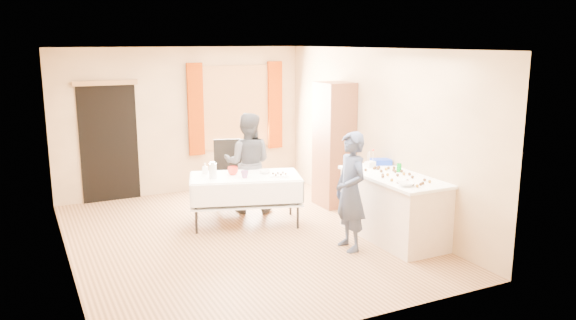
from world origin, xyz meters
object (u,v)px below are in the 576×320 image
party_table (246,195)px  woman (248,163)px  counter (393,207)px  cabinet (334,145)px  girl (351,191)px  chair (229,187)px

party_table → woman: woman is taller
counter → party_table: (-1.60, 1.50, -0.01)m
cabinet → woman: cabinet is taller
girl → woman: size_ratio=0.98×
woman → party_table: bearing=93.8°
party_table → woman: bearing=81.5°
woman → counter: bearing=152.1°
chair → girl: bearing=-57.2°
party_table → girl: (0.85, -1.57, 0.34)m
cabinet → party_table: (-1.70, -0.29, -0.58)m
cabinet → party_table: bearing=-170.2°
cabinet → woman: (-1.42, 0.28, -0.22)m
cabinet → girl: bearing=-114.5°
counter → woman: bearing=122.5°
cabinet → girl: 2.06m
party_table → chair: 0.97m
girl → woman: bearing=-163.0°
counter → chair: chair is taller
counter → girl: 0.82m
cabinet → chair: size_ratio=1.85×
counter → cabinet: bearing=86.8°
party_table → chair: size_ratio=1.63×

